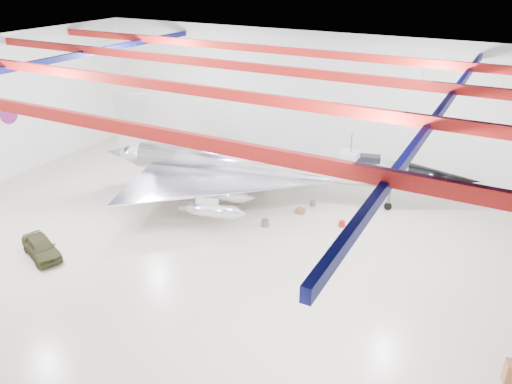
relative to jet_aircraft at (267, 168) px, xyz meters
The scene contains 15 objects.
floor 7.76m from the jet_aircraft, 89.20° to the right, with size 40.00×40.00×0.00m, color beige.
wall_back 8.23m from the jet_aircraft, 89.23° to the left, with size 40.00×40.00×0.00m, color silver.
ceiling 11.33m from the jet_aircraft, 89.20° to the right, with size 40.00×40.00×0.00m, color #0A0F38.
ceiling_structure 10.82m from the jet_aircraft, 89.20° to the right, with size 39.50×29.50×1.08m.
wall_roundel 20.72m from the jet_aircraft, 164.84° to the right, with size 1.50×1.50×0.10m, color #B21414.
jet_aircraft is the anchor object (origin of this frame).
jeep 15.65m from the jet_aircraft, 121.21° to the right, with size 1.45×3.61×1.23m, color #333319.
crate_ply 8.18m from the jet_aircraft, 153.22° to the right, with size 0.59×0.47×0.41m, color olive.
toolbox_red 3.73m from the jet_aircraft, 165.56° to the left, with size 0.39×0.31×0.27m, color maroon.
engine_drum 4.75m from the jet_aircraft, 64.10° to the right, with size 0.50×0.50×0.45m, color #59595B.
parts_bin 3.99m from the jet_aircraft, 17.85° to the right, with size 0.54×0.43×0.38m, color olive.
crate_small 9.63m from the jet_aircraft, behind, with size 0.43×0.35×0.30m, color #59595B.
tool_chest 6.84m from the jet_aircraft, 12.76° to the right, with size 0.42×0.42×0.38m, color maroon.
oil_barrel 4.10m from the jet_aircraft, 112.10° to the right, with size 0.54×0.43×0.38m, color olive.
spares_box 4.14m from the jet_aircraft, ahead, with size 0.41×0.41×0.37m, color #59595B.
Camera 1 is at (14.87, -22.08, 15.97)m, focal length 35.00 mm.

